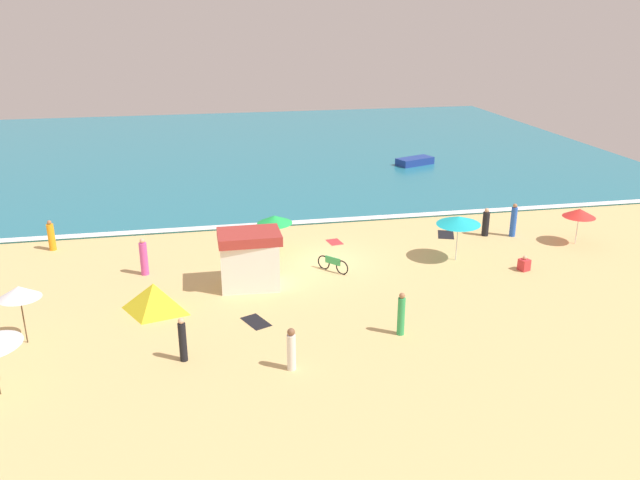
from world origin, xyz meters
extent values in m
plane|color=#D8B775|center=(0.00, 0.00, 0.00)|extent=(60.00, 60.00, 0.00)
cube|color=teal|center=(0.00, 28.00, 0.05)|extent=(60.00, 44.00, 0.10)
cube|color=white|center=(0.00, 6.30, 0.10)|extent=(57.00, 0.70, 0.01)
cube|color=white|center=(-4.01, -2.21, 1.09)|extent=(2.70, 2.04, 2.18)
cube|color=#A5332D|center=(-4.01, -2.21, 2.40)|extent=(2.79, 2.02, 0.44)
cylinder|color=silver|center=(13.81, 0.01, 0.96)|extent=(0.05, 0.05, 1.92)
cone|color=red|center=(13.81, 0.01, 1.75)|extent=(2.06, 2.06, 0.46)
cylinder|color=silver|center=(6.48, -1.00, 1.14)|extent=(0.05, 0.05, 2.27)
cone|color=#19B7C6|center=(6.48, -1.00, 2.12)|extent=(3.09, 3.09, 0.50)
cylinder|color=#4C3823|center=(-2.35, 1.90, 0.98)|extent=(0.05, 0.05, 1.96)
cone|color=green|center=(-2.35, 1.90, 1.80)|extent=(2.59, 2.60, 0.50)
cylinder|color=#4C3823|center=(-12.89, -5.85, 1.14)|extent=(0.05, 0.05, 2.28)
cone|color=white|center=(-12.89, -5.85, 2.10)|extent=(2.12, 2.13, 0.52)
pyramid|color=yellow|center=(-8.20, -4.07, 0.64)|extent=(2.80, 2.56, 1.28)
torus|color=black|center=(0.41, -1.65, 0.33)|extent=(0.52, 0.58, 0.72)
torus|color=black|center=(-0.31, -0.83, 0.33)|extent=(0.52, 0.58, 0.72)
cube|color=green|center=(0.05, -1.24, 0.55)|extent=(0.63, 0.70, 0.36)
cylinder|color=black|center=(-7.02, -8.36, 0.74)|extent=(0.35, 0.35, 1.48)
sphere|color=#DBA884|center=(-7.02, -8.36, 1.58)|extent=(0.22, 0.22, 0.22)
cylinder|color=#D84CA5|center=(-8.86, 0.14, 0.80)|extent=(0.51, 0.51, 1.60)
sphere|color=#DBA884|center=(-8.86, 0.14, 1.71)|extent=(0.24, 0.24, 0.24)
cylinder|color=blue|center=(11.01, 1.80, 0.83)|extent=(0.45, 0.45, 1.66)
sphere|color=#9E6B47|center=(11.01, 1.80, 1.77)|extent=(0.24, 0.24, 0.24)
cylinder|color=white|center=(-3.29, -9.72, 0.67)|extent=(0.44, 0.44, 1.35)
sphere|color=brown|center=(-3.29, -9.72, 1.47)|extent=(0.27, 0.27, 0.27)
cube|color=red|center=(9.21, -2.92, 0.28)|extent=(0.58, 0.58, 0.56)
sphere|color=#DBA884|center=(9.21, -2.92, 0.66)|extent=(0.21, 0.21, 0.21)
cylinder|color=orange|center=(-13.83, 4.51, 0.72)|extent=(0.47, 0.47, 1.43)
sphere|color=#9E6B47|center=(-13.83, 4.51, 1.53)|extent=(0.22, 0.22, 0.22)
cylinder|color=green|center=(1.28, -8.00, 0.77)|extent=(0.39, 0.39, 1.55)
sphere|color=#9E6B47|center=(1.28, -8.00, 1.65)|extent=(0.23, 0.23, 0.23)
cylinder|color=black|center=(9.56, 2.19, 0.68)|extent=(0.42, 0.42, 1.37)
sphere|color=#DBA884|center=(9.56, 2.19, 1.48)|extent=(0.25, 0.25, 0.25)
cube|color=black|center=(-4.16, -5.86, 0.01)|extent=(1.23, 1.54, 0.01)
cube|color=black|center=(7.46, 2.73, 0.01)|extent=(1.32, 1.68, 0.01)
cube|color=red|center=(1.03, 2.77, 0.01)|extent=(0.85, 1.10, 0.01)
cube|color=navy|center=(11.36, 19.23, 0.38)|extent=(3.31, 2.34, 0.57)
camera|label=1|loc=(-6.14, -29.17, 11.94)|focal=35.82mm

